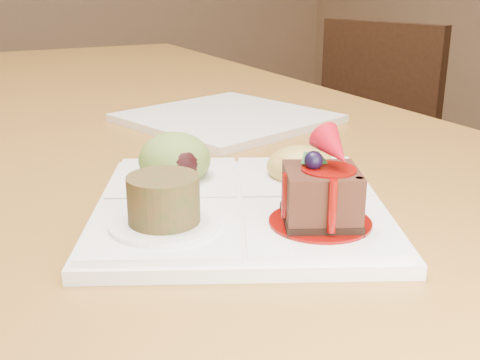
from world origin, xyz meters
name	(u,v)px	position (x,y,z in m)	size (l,w,h in m)	color
dining_table	(77,148)	(0.00, 0.00, 0.68)	(1.00, 1.80, 0.75)	olive
chair_right	(356,158)	(0.82, 0.27, 0.48)	(0.47, 0.47, 0.85)	black
sampler_plate	(238,193)	(0.04, -0.54, 0.77)	(0.36, 0.36, 0.10)	white
second_plate	(227,118)	(0.19, -0.20, 0.76)	(0.27, 0.27, 0.01)	white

